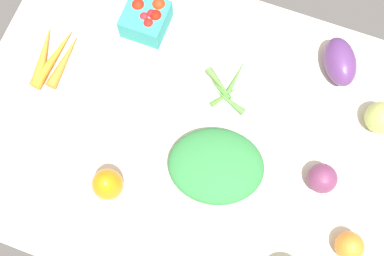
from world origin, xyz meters
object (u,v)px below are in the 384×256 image
at_px(carrot_bunch, 54,56).
at_px(leafy_greens_clump, 216,166).
at_px(berry_basket, 147,18).
at_px(red_onion_near_basket, 322,178).
at_px(heirloom_tomato_green, 381,118).
at_px(okra_pile, 225,89).
at_px(bell_pepper_orange, 108,185).
at_px(heirloom_tomato_orange, 349,246).
at_px(eggplant, 340,62).

xyz_separation_m(carrot_bunch, leafy_greens_clump, (0.45, -0.12, 0.02)).
height_order(berry_basket, red_onion_near_basket, berry_basket).
height_order(carrot_bunch, heirloom_tomato_green, heirloom_tomato_green).
bearing_deg(okra_pile, bell_pepper_orange, -117.68).
relative_size(carrot_bunch, okra_pile, 1.25).
bearing_deg(red_onion_near_basket, heirloom_tomato_orange, -51.81).
height_order(okra_pile, eggplant, eggplant).
bearing_deg(berry_basket, red_onion_near_basket, -24.67).
distance_m(carrot_bunch, leafy_greens_clump, 0.47).
distance_m(berry_basket, heirloom_tomato_orange, 0.69).
distance_m(red_onion_near_basket, heirloom_tomato_orange, 0.15).
bearing_deg(bell_pepper_orange, heirloom_tomato_green, 34.46).
xyz_separation_m(leafy_greens_clump, red_onion_near_basket, (0.23, 0.05, 0.00)).
distance_m(heirloom_tomato_orange, eggplant, 0.42).
relative_size(heirloom_tomato_green, red_onion_near_basket, 1.11).
relative_size(carrot_bunch, bell_pepper_orange, 1.84).
relative_size(heirloom_tomato_green, berry_basket, 0.72).
bearing_deg(leafy_greens_clump, okra_pile, 102.44).
relative_size(okra_pile, red_onion_near_basket, 2.15).
height_order(heirloom_tomato_green, berry_basket, same).
distance_m(heirloom_tomato_green, eggplant, 0.16).
height_order(bell_pepper_orange, leafy_greens_clump, bell_pepper_orange).
xyz_separation_m(leafy_greens_clump, berry_basket, (-0.28, 0.28, 0.01)).
distance_m(okra_pile, leafy_greens_clump, 0.19).
relative_size(okra_pile, berry_basket, 1.40).
distance_m(berry_basket, eggplant, 0.47).
xyz_separation_m(carrot_bunch, heirloom_tomato_orange, (0.77, -0.19, 0.02)).
bearing_deg(red_onion_near_basket, eggplant, 97.41).
distance_m(okra_pile, heirloom_tomato_orange, 0.44).
distance_m(berry_basket, red_onion_near_basket, 0.55).
xyz_separation_m(carrot_bunch, berry_basket, (0.18, 0.16, 0.02)).
height_order(okra_pile, heirloom_tomato_orange, heirloom_tomato_orange).
xyz_separation_m(carrot_bunch, eggplant, (0.64, 0.21, 0.02)).
bearing_deg(heirloom_tomato_green, heirloom_tomato_orange, -88.74).
relative_size(heirloom_tomato_green, heirloom_tomato_orange, 1.20).
xyz_separation_m(carrot_bunch, heirloom_tomato_green, (0.77, 0.11, 0.02)).
relative_size(berry_basket, heirloom_tomato_orange, 1.66).
bearing_deg(heirloom_tomato_orange, carrot_bunch, 166.32).
bearing_deg(heirloom_tomato_orange, red_onion_near_basket, 128.19).
distance_m(carrot_bunch, red_onion_near_basket, 0.69).
bearing_deg(okra_pile, heirloom_tomato_orange, -35.00).
bearing_deg(okra_pile, leafy_greens_clump, -77.56).
relative_size(heirloom_tomato_green, bell_pepper_orange, 0.76).
bearing_deg(okra_pile, carrot_bunch, -171.17).
distance_m(okra_pile, red_onion_near_basket, 0.30).
height_order(bell_pepper_orange, berry_basket, bell_pepper_orange).
xyz_separation_m(berry_basket, red_onion_near_basket, (0.50, -0.23, -0.00)).
xyz_separation_m(okra_pile, eggplant, (0.23, 0.15, 0.03)).
distance_m(carrot_bunch, berry_basket, 0.24).
bearing_deg(heirloom_tomato_green, carrot_bunch, -171.90).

